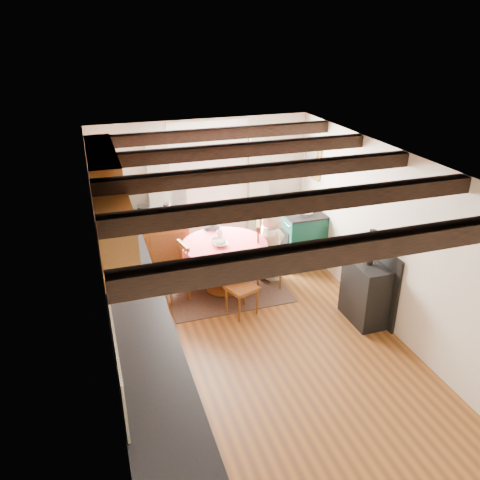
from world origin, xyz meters
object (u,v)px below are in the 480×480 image
object	(u,v)px
chair_right	(269,253)
cup	(220,234)
dining_table	(225,267)
child_right	(271,243)
aga_range	(297,234)
cast_iron_stove	(368,277)
chair_left	(175,273)
chair_near	(242,286)
child_far	(212,243)

from	to	relation	value
chair_right	cup	size ratio (longest dim) A/B	10.19
dining_table	child_right	distance (m)	0.83
dining_table	aga_range	size ratio (longest dim) A/B	1.26
chair_right	cup	bearing A→B (deg)	86.01
dining_table	cast_iron_stove	size ratio (longest dim) A/B	0.95
child_right	cup	xyz separation A→B (m)	(-0.79, 0.15, 0.21)
dining_table	chair_left	xyz separation A→B (m)	(-0.78, -0.07, 0.06)
chair_right	aga_range	bearing A→B (deg)	-29.49
cup	cast_iron_stove	bearing A→B (deg)	-46.40
aga_range	cast_iron_stove	bearing A→B (deg)	-86.88
cup	chair_left	bearing A→B (deg)	-157.30
child_right	cup	size ratio (longest dim) A/B	11.86
dining_table	child_right	size ratio (longest dim) A/B	1.05
aga_range	chair_near	bearing A→B (deg)	-137.01
chair_right	chair_left	bearing A→B (deg)	110.32
chair_left	aga_range	distance (m)	2.36
chair_left	chair_right	distance (m)	1.49
child_right	cast_iron_stove	bearing A→B (deg)	-163.68
chair_left	child_far	xyz separation A→B (m)	(0.75, 0.66, 0.08)
dining_table	cup	distance (m)	0.51
cup	chair_near	bearing A→B (deg)	-88.37
chair_right	cup	distance (m)	0.83
cast_iron_stove	child_right	xyz separation A→B (m)	(-0.80, 1.51, -0.06)
child_far	cup	distance (m)	0.45
child_far	chair_right	bearing A→B (deg)	132.64
cup	chair_right	bearing A→B (deg)	-23.57
dining_table	chair_left	size ratio (longest dim) A/B	1.45
chair_near	cup	world-z (taller)	chair_near
child_far	dining_table	bearing A→B (deg)	86.96
chair_near	child_right	size ratio (longest dim) A/B	0.73
dining_table	chair_right	bearing A→B (deg)	-3.99
chair_near	chair_left	distance (m)	1.05
cast_iron_stove	child_right	size ratio (longest dim) A/B	1.10
dining_table	child_right	xyz separation A→B (m)	(0.79, 0.11, 0.23)
cast_iron_stove	child_far	distance (m)	2.58
dining_table	chair_left	distance (m)	0.79
child_far	child_right	xyz separation A→B (m)	(0.82, -0.49, 0.09)
chair_right	child_right	distance (m)	0.20
chair_right	cast_iron_stove	xyz separation A→B (m)	(0.88, -1.36, 0.15)
aga_range	child_right	xyz separation A→B (m)	(-0.69, -0.51, 0.14)
dining_table	cup	size ratio (longest dim) A/B	12.41
chair_right	child_right	world-z (taller)	child_right
chair_left	child_far	distance (m)	1.01
chair_right	child_right	size ratio (longest dim) A/B	0.86
chair_right	cast_iron_stove	world-z (taller)	cast_iron_stove
cast_iron_stove	child_right	distance (m)	1.71
dining_table	chair_near	world-z (taller)	chair_near
chair_near	cast_iron_stove	world-z (taller)	cast_iron_stove
child_far	cup	xyz separation A→B (m)	(0.03, -0.34, 0.29)
chair_near	chair_right	world-z (taller)	chair_right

